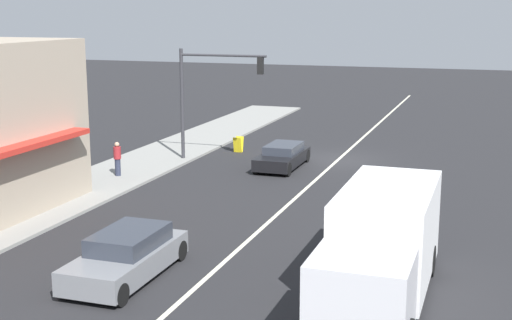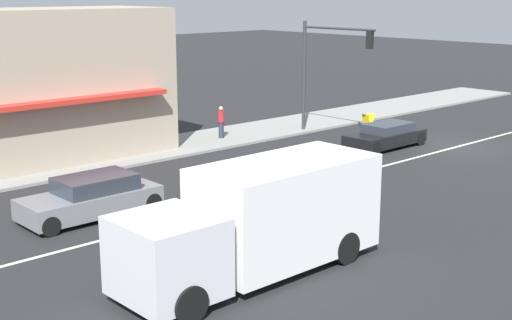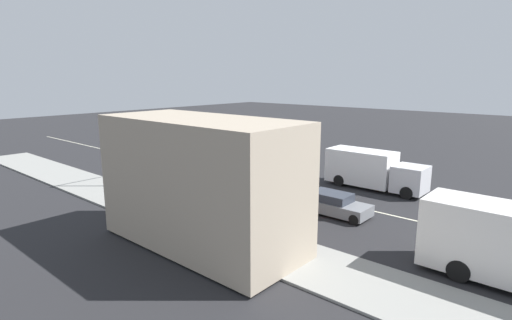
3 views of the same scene
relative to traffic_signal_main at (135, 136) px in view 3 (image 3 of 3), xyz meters
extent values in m
plane|color=#232326|center=(-6.12, 15.26, -3.90)|extent=(160.00, 160.00, 0.00)
cube|color=gray|center=(2.88, 15.76, -3.84)|extent=(4.00, 73.00, 0.12)
cube|color=beige|center=(-6.12, -2.74, -3.90)|extent=(0.16, 60.00, 0.01)
cube|color=tan|center=(4.51, 12.90, -0.59)|extent=(4.67, 10.71, 6.37)
cube|color=red|center=(1.82, 12.90, -0.98)|extent=(0.70, 8.56, 0.20)
cylinder|color=#333338|center=(1.43, 0.01, -0.98)|extent=(0.18, 0.18, 5.60)
cylinder|color=#333338|center=(-0.82, 0.01, 1.52)|extent=(4.50, 0.12, 0.12)
cube|color=black|center=(-2.77, 0.01, 1.07)|extent=(0.28, 0.24, 0.84)
sphere|color=red|center=(-2.77, -0.12, 1.34)|extent=(0.18, 0.18, 0.18)
sphere|color=gold|center=(-2.77, -0.12, 1.07)|extent=(0.18, 0.18, 0.18)
sphere|color=green|center=(-2.77, -0.12, 0.80)|extent=(0.18, 0.18, 0.18)
cylinder|color=#282D42|center=(2.61, 4.63, -3.38)|extent=(0.26, 0.26, 0.79)
cylinder|color=maroon|center=(2.61, 4.63, -2.71)|extent=(0.34, 0.34, 0.56)
sphere|color=tan|center=(2.61, 4.63, -2.32)|extent=(0.22, 0.22, 0.22)
cube|color=yellow|center=(-0.52, -3.09, -3.47)|extent=(0.45, 0.21, 0.84)
cube|color=yellow|center=(-0.52, -2.77, -3.47)|extent=(0.45, 0.21, 0.84)
cube|color=silver|center=(-11.12, 17.67, -2.68)|extent=(2.28, 2.20, 1.90)
cube|color=white|center=(-11.12, 13.82, -2.33)|extent=(2.40, 5.10, 2.60)
cylinder|color=black|center=(-12.20, 17.87, -3.45)|extent=(0.28, 0.90, 0.90)
cylinder|color=black|center=(-10.04, 17.87, -3.45)|extent=(0.28, 0.90, 0.90)
cylinder|color=black|center=(-12.20, 12.57, -3.45)|extent=(0.28, 0.90, 0.90)
cylinder|color=black|center=(-10.04, 12.57, -3.45)|extent=(0.28, 0.90, 0.90)
cylinder|color=black|center=(-2.25, 23.85, -3.42)|extent=(0.30, 0.96, 0.96)
cylinder|color=black|center=(0.01, 23.85, -3.42)|extent=(0.30, 0.96, 0.96)
cube|color=silver|center=(-8.32, 24.32, -3.36)|extent=(1.83, 4.36, 0.68)
cube|color=#2D333D|center=(-8.32, 24.11, -2.82)|extent=(1.56, 2.40, 0.41)
cylinder|color=black|center=(-9.14, 22.61, -3.54)|extent=(0.22, 0.71, 0.71)
cylinder|color=black|center=(-7.51, 22.61, -3.54)|extent=(0.22, 0.71, 0.71)
cube|color=slate|center=(-3.92, 15.61, -3.39)|extent=(1.88, 4.52, 0.67)
cube|color=#2D333D|center=(-3.92, 15.39, -2.80)|extent=(1.60, 2.49, 0.52)
cylinder|color=black|center=(-4.77, 17.46, -3.58)|extent=(0.22, 0.63, 0.63)
cylinder|color=black|center=(-3.08, 17.46, -3.58)|extent=(0.22, 0.63, 0.63)
cylinder|color=black|center=(-4.77, 13.76, -3.58)|extent=(0.22, 0.63, 0.63)
cylinder|color=black|center=(-3.08, 13.76, -3.58)|extent=(0.22, 0.63, 0.63)
cube|color=black|center=(-3.92, 0.05, -3.44)|extent=(1.75, 4.24, 0.56)
cube|color=#2D333D|center=(-3.92, -0.17, -2.95)|extent=(1.48, 2.33, 0.40)
cylinder|color=black|center=(-4.70, 1.74, -3.57)|extent=(0.22, 0.65, 0.65)
cylinder|color=black|center=(-3.15, 1.74, -3.57)|extent=(0.22, 0.65, 0.65)
cylinder|color=black|center=(-4.70, -1.65, -3.57)|extent=(0.22, 0.65, 0.65)
cylinder|color=black|center=(-3.15, -1.65, -3.57)|extent=(0.22, 0.65, 0.65)
camera|label=1|loc=(-13.80, 32.84, 3.70)|focal=50.00mm
camera|label=2|loc=(-23.99, 26.65, 3.35)|focal=50.00mm
camera|label=3|loc=(17.20, 27.51, 4.52)|focal=28.00mm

